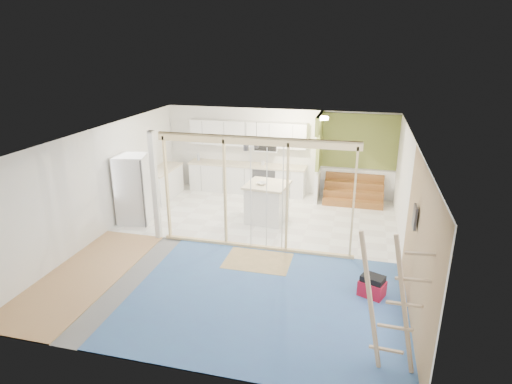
% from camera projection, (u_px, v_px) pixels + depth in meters
% --- Properties ---
extents(room, '(7.01, 8.01, 2.61)m').
position_uv_depth(room, '(242.00, 194.00, 9.40)').
color(room, slate).
rests_on(room, ground).
extents(floor_overlays, '(7.00, 8.00, 0.03)m').
position_uv_depth(floor_overlays, '(247.00, 246.00, 9.86)').
color(floor_overlays, white).
rests_on(floor_overlays, room).
extents(stud_frame, '(4.66, 0.14, 2.60)m').
position_uv_depth(stud_frame, '(230.00, 180.00, 9.36)').
color(stud_frame, beige).
rests_on(stud_frame, room).
extents(base_cabinets, '(4.45, 2.24, 0.93)m').
position_uv_depth(base_cabinets, '(222.00, 180.00, 13.12)').
color(base_cabinets, white).
rests_on(base_cabinets, room).
extents(upper_cabinets, '(3.60, 0.41, 0.85)m').
position_uv_depth(upper_cabinets, '(250.00, 135.00, 12.92)').
color(upper_cabinets, white).
rests_on(upper_cabinets, room).
extents(green_partition, '(2.25, 1.51, 2.60)m').
position_uv_depth(green_partition, '(344.00, 170.00, 12.41)').
color(green_partition, olive).
rests_on(green_partition, room).
extents(pot_rack, '(0.52, 0.52, 0.72)m').
position_uv_depth(pot_rack, '(251.00, 144.00, 10.98)').
color(pot_rack, black).
rests_on(pot_rack, room).
extents(sheathing_panel, '(0.02, 4.00, 2.60)m').
position_uv_depth(sheathing_panel, '(419.00, 252.00, 6.77)').
color(sheathing_panel, tan).
rests_on(sheathing_panel, room).
extents(electrical_panel, '(0.04, 0.30, 0.40)m').
position_uv_depth(electrical_panel, '(415.00, 217.00, 7.22)').
color(electrical_panel, '#3C3D42').
rests_on(electrical_panel, room).
extents(ceiling_light, '(0.32, 0.32, 0.08)m').
position_uv_depth(ceiling_light, '(323.00, 118.00, 11.43)').
color(ceiling_light, '#FFEABF').
rests_on(ceiling_light, room).
extents(fridge, '(0.93, 0.90, 1.79)m').
position_uv_depth(fridge, '(133.00, 189.00, 10.94)').
color(fridge, silver).
rests_on(fridge, room).
extents(island, '(1.15, 1.15, 1.03)m').
position_uv_depth(island, '(267.00, 203.00, 11.12)').
color(island, white).
rests_on(island, room).
extents(bowl, '(0.30, 0.30, 0.06)m').
position_uv_depth(bowl, '(262.00, 183.00, 10.89)').
color(bowl, silver).
rests_on(bowl, island).
extents(soap_bottle_a, '(0.13, 0.13, 0.26)m').
position_uv_depth(soap_bottle_a, '(198.00, 156.00, 13.49)').
color(soap_bottle_a, '#AAB0BE').
rests_on(soap_bottle_a, base_cabinets).
extents(soap_bottle_b, '(0.10, 0.10, 0.17)m').
position_uv_depth(soap_bottle_b, '(263.00, 162.00, 12.97)').
color(soap_bottle_b, silver).
rests_on(soap_bottle_b, base_cabinets).
extents(toolbox, '(0.54, 0.48, 0.42)m').
position_uv_depth(toolbox, '(372.00, 287.00, 7.85)').
color(toolbox, '#AD0F24').
rests_on(toolbox, room).
extents(ladder, '(1.08, 0.20, 2.04)m').
position_uv_depth(ladder, '(392.00, 304.00, 5.86)').
color(ladder, tan).
rests_on(ladder, room).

